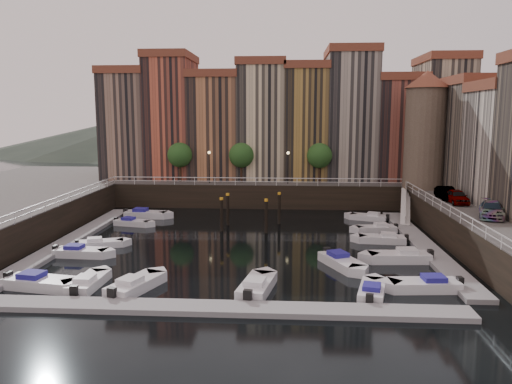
# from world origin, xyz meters

# --- Properties ---
(ground) EXTENTS (200.00, 200.00, 0.00)m
(ground) POSITION_xyz_m (0.00, 0.00, 0.00)
(ground) COLOR black
(ground) RESTS_ON ground
(quay_far) EXTENTS (80.00, 20.00, 3.00)m
(quay_far) POSITION_xyz_m (0.00, 26.00, 1.50)
(quay_far) COLOR black
(quay_far) RESTS_ON ground
(dock_left) EXTENTS (2.00, 28.00, 0.35)m
(dock_left) POSITION_xyz_m (-16.20, -1.00, 0.17)
(dock_left) COLOR gray
(dock_left) RESTS_ON ground
(dock_right) EXTENTS (2.00, 28.00, 0.35)m
(dock_right) POSITION_xyz_m (16.20, -1.00, 0.17)
(dock_right) COLOR gray
(dock_right) RESTS_ON ground
(dock_near) EXTENTS (30.00, 2.00, 0.35)m
(dock_near) POSITION_xyz_m (0.00, -17.00, 0.17)
(dock_near) COLOR gray
(dock_near) RESTS_ON ground
(mountains) EXTENTS (145.00, 100.00, 18.00)m
(mountains) POSITION_xyz_m (1.72, 110.00, 7.92)
(mountains) COLOR #2D382D
(mountains) RESTS_ON ground
(far_terrace) EXTENTS (48.70, 10.30, 17.50)m
(far_terrace) POSITION_xyz_m (3.31, 23.50, 10.95)
(far_terrace) COLOR #8F6F5B
(far_terrace) RESTS_ON quay_far
(corner_tower) EXTENTS (5.20, 5.20, 13.80)m
(corner_tower) POSITION_xyz_m (20.00, 14.50, 10.19)
(corner_tower) COLOR #6B5B4C
(corner_tower) RESTS_ON quay_right
(promenade_trees) EXTENTS (21.20, 3.20, 5.20)m
(promenade_trees) POSITION_xyz_m (-1.33, 18.20, 6.58)
(promenade_trees) COLOR black
(promenade_trees) RESTS_ON quay_far
(street_lamps) EXTENTS (10.36, 0.36, 4.18)m
(street_lamps) POSITION_xyz_m (-1.00, 17.20, 5.90)
(street_lamps) COLOR black
(street_lamps) RESTS_ON quay_far
(railings) EXTENTS (36.08, 34.04, 0.52)m
(railings) POSITION_xyz_m (0.00, 4.88, 3.79)
(railings) COLOR white
(railings) RESTS_ON ground
(gangway) EXTENTS (2.78, 8.32, 3.73)m
(gangway) POSITION_xyz_m (17.10, 10.00, 1.92)
(gangway) COLOR white
(gangway) RESTS_ON ground
(mooring_pilings) EXTENTS (6.15, 4.71, 3.78)m
(mooring_pilings) POSITION_xyz_m (-0.05, 5.37, 1.65)
(mooring_pilings) COLOR black
(mooring_pilings) RESTS_ON ground
(boat_left_0) EXTENTS (5.32, 2.68, 1.19)m
(boat_left_0) POSITION_xyz_m (-12.98, -13.80, 0.40)
(boat_left_0) COLOR silver
(boat_left_0) RESTS_ON ground
(boat_left_1) EXTENTS (4.67, 1.91, 1.06)m
(boat_left_1) POSITION_xyz_m (-13.39, -6.01, 0.36)
(boat_left_1) COLOR silver
(boat_left_1) RESTS_ON ground
(boat_left_2) EXTENTS (4.23, 2.65, 0.95)m
(boat_left_2) POSITION_xyz_m (-12.84, -3.00, 0.32)
(boat_left_2) COLOR silver
(boat_left_2) RESTS_ON ground
(boat_left_3) EXTENTS (4.19, 2.27, 0.94)m
(boat_left_3) POSITION_xyz_m (-12.68, 5.86, 0.32)
(boat_left_3) COLOR silver
(boat_left_3) RESTS_ON ground
(boat_left_4) EXTENTS (5.12, 2.20, 1.16)m
(boat_left_4) POSITION_xyz_m (-12.45, 10.04, 0.39)
(boat_left_4) COLOR silver
(boat_left_4) RESTS_ON ground
(boat_right_0) EXTENTS (4.99, 2.14, 1.13)m
(boat_right_0) POSITION_xyz_m (13.35, -12.58, 0.38)
(boat_right_0) COLOR silver
(boat_right_0) RESTS_ON ground
(boat_right_1) EXTENTS (5.22, 2.20, 1.18)m
(boat_right_1) POSITION_xyz_m (13.12, -5.90, 0.40)
(boat_right_1) COLOR silver
(boat_right_1) RESTS_ON ground
(boat_right_2) EXTENTS (4.54, 1.96, 1.03)m
(boat_right_2) POSITION_xyz_m (12.87, 0.15, 0.35)
(boat_right_2) COLOR silver
(boat_right_2) RESTS_ON ground
(boat_right_3) EXTENTS (4.34, 2.13, 0.98)m
(boat_right_3) POSITION_xyz_m (13.04, 4.45, 0.33)
(boat_right_3) COLOR silver
(boat_right_3) RESTS_ON ground
(boat_right_4) EXTENTS (4.38, 2.90, 0.99)m
(boat_right_4) POSITION_xyz_m (13.22, 10.18, 0.33)
(boat_right_4) COLOR silver
(boat_right_4) RESTS_ON ground
(boat_near_0) EXTENTS (1.79, 4.54, 1.04)m
(boat_near_0) POSITION_xyz_m (-9.69, -13.42, 0.35)
(boat_near_0) COLOR silver
(boat_near_0) RESTS_ON ground
(boat_near_1) EXTENTS (3.35, 5.11, 1.15)m
(boat_near_1) POSITION_xyz_m (-6.28, -13.80, 0.39)
(boat_near_1) COLOR silver
(boat_near_1) RESTS_ON ground
(boat_near_2) EXTENTS (2.64, 5.17, 1.16)m
(boat_near_2) POSITION_xyz_m (1.94, -13.57, 0.39)
(boat_near_2) COLOR silver
(boat_near_2) RESTS_ON ground
(boat_near_3) EXTENTS (2.50, 4.47, 1.00)m
(boat_near_3) POSITION_xyz_m (9.54, -13.80, 0.34)
(boat_near_3) COLOR silver
(boat_near_3) RESTS_ON ground
(car_a) EXTENTS (1.65, 4.04, 1.37)m
(car_a) POSITION_xyz_m (20.61, 4.00, 3.69)
(car_a) COLOR gray
(car_a) RESTS_ON quay_right
(car_b) EXTENTS (1.43, 4.03, 1.33)m
(car_b) POSITION_xyz_m (20.30, 6.28, 3.66)
(car_b) COLOR gray
(car_b) RESTS_ON quay_right
(car_c) EXTENTS (3.36, 5.07, 1.36)m
(car_c) POSITION_xyz_m (21.28, -2.72, 3.68)
(car_c) COLOR gray
(car_c) RESTS_ON quay_right
(boat_extra_46) EXTENTS (3.58, 4.99, 1.14)m
(boat_extra_46) POSITION_xyz_m (8.19, -7.48, 0.38)
(boat_extra_46) COLOR silver
(boat_extra_46) RESTS_ON ground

